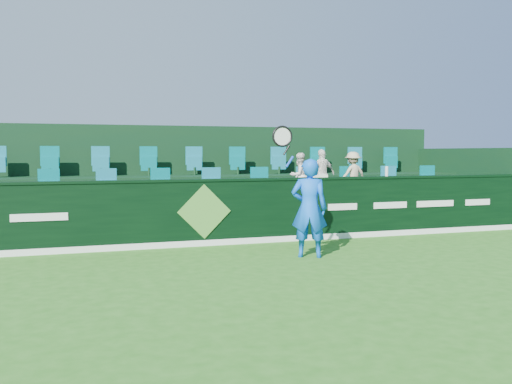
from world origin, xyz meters
name	(u,v)px	position (x,y,z in m)	size (l,w,h in m)	color
ground	(272,290)	(0.00, 0.00, 0.00)	(60.00, 60.00, 0.00)	#276D1A
sponsor_hoarding	(203,212)	(0.00, 4.00, 0.67)	(16.00, 0.25, 1.35)	black
stand_tier_front	(191,220)	(0.00, 5.10, 0.40)	(16.00, 2.00, 0.80)	black
stand_tier_back	(175,201)	(0.00, 7.00, 0.65)	(16.00, 1.80, 1.30)	black
stand_rear	(172,178)	(0.00, 7.44, 1.22)	(16.00, 4.10, 2.60)	black
seat_row_front	(187,187)	(0.00, 5.50, 1.10)	(13.50, 0.50, 0.60)	#147287
seat_row_back	(172,164)	(0.00, 7.30, 1.60)	(13.50, 0.50, 0.60)	#147287
tennis_player	(309,207)	(1.50, 2.12, 0.90)	(1.21, 0.65, 2.43)	blue
spectator_left	(299,176)	(2.60, 5.12, 1.34)	(0.52, 0.41, 1.08)	white
spectator_middle	(322,174)	(3.19, 5.12, 1.38)	(0.68, 0.28, 1.16)	white
spectator_right	(353,174)	(4.01, 5.12, 1.35)	(0.71, 0.41, 1.10)	#BFB187
towel	(317,176)	(2.53, 4.00, 1.38)	(0.41, 0.26, 0.06)	white
drinks_bottle	(387,171)	(4.26, 4.00, 1.46)	(0.07, 0.07, 0.22)	silver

